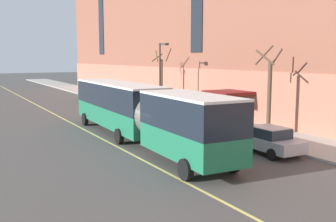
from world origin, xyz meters
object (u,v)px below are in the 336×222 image
at_px(street_lamp, 161,71).
at_px(parked_car_green_1, 90,95).
at_px(street_tree_mid_block, 269,91).
at_px(parked_car_champagne_2, 117,102).
at_px(parked_car_silver_3, 267,140).
at_px(street_tree_far_uptown, 162,80).
at_px(city_bus, 138,110).
at_px(parked_car_green_0, 181,118).

bearing_deg(street_lamp, parked_car_green_1, 97.17).
bearing_deg(street_tree_mid_block, parked_car_champagne_2, 100.32).
bearing_deg(parked_car_champagne_2, street_tree_mid_block, -79.68).
xyz_separation_m(parked_car_silver_3, street_tree_far_uptown, (3.42, 19.13, 2.42)).
height_order(street_tree_mid_block, street_lamp, street_lamp).
xyz_separation_m(street_tree_mid_block, street_lamp, (-1.61, 12.66, 1.10)).
xyz_separation_m(city_bus, parked_car_green_1, (5.09, 25.36, -1.35)).
distance_m(parked_car_green_1, street_tree_mid_block, 28.46).
bearing_deg(parked_car_green_1, street_tree_mid_block, -82.80).
bearing_deg(parked_car_champagne_2, parked_car_green_0, -89.45).
relative_size(street_tree_far_uptown, street_lamp, 0.94).
bearing_deg(parked_car_champagne_2, street_tree_far_uptown, -45.26).
bearing_deg(parked_car_silver_3, street_tree_far_uptown, 79.87).
distance_m(parked_car_green_0, parked_car_green_1, 22.03).
bearing_deg(city_bus, street_tree_mid_block, -17.84).
distance_m(street_tree_mid_block, street_lamp, 12.81).
height_order(parked_car_green_0, street_tree_mid_block, street_tree_mid_block).
bearing_deg(parked_car_silver_3, city_bus, 129.74).
bearing_deg(street_tree_mid_block, city_bus, 162.16).
height_order(parked_car_green_0, street_tree_far_uptown, street_tree_far_uptown).
distance_m(parked_car_green_0, street_tree_far_uptown, 10.36).
relative_size(parked_car_green_1, street_lamp, 0.67).
relative_size(parked_car_green_1, parked_car_silver_3, 0.97).
bearing_deg(parked_car_green_1, parked_car_champagne_2, -89.57).
distance_m(city_bus, parked_car_champagne_2, 17.21).
xyz_separation_m(parked_car_green_1, parked_car_silver_3, (0.16, -31.67, 0.00)).
bearing_deg(street_tree_far_uptown, parked_car_green_1, 105.93).
relative_size(parked_car_champagne_2, street_tree_mid_block, 0.77).
bearing_deg(parked_car_green_0, parked_car_champagne_2, 90.55).
height_order(city_bus, parked_car_champagne_2, city_bus).
bearing_deg(city_bus, parked_car_green_0, 32.23).
xyz_separation_m(parked_car_green_0, street_lamp, (1.76, 6.55, 3.48)).
height_order(parked_car_green_1, street_tree_mid_block, street_tree_mid_block).
distance_m(parked_car_green_0, street_tree_mid_block, 7.37).
bearing_deg(street_lamp, street_tree_mid_block, -82.77).
bearing_deg(parked_car_green_1, street_tree_far_uptown, -74.07).
relative_size(parked_car_champagne_2, street_tree_far_uptown, 0.76).
xyz_separation_m(parked_car_green_0, parked_car_champagne_2, (-0.13, 13.03, 0.00)).
bearing_deg(parked_car_champagne_2, parked_car_green_1, 90.43).
distance_m(street_tree_mid_block, street_tree_far_uptown, 15.60).
bearing_deg(street_lamp, street_tree_far_uptown, 60.96).
bearing_deg(city_bus, street_lamp, 54.54).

